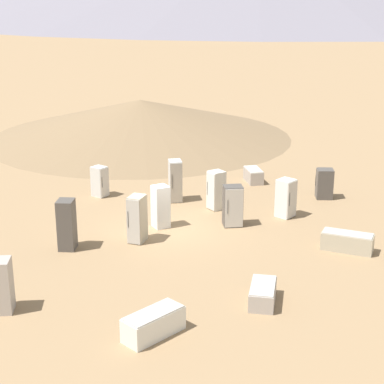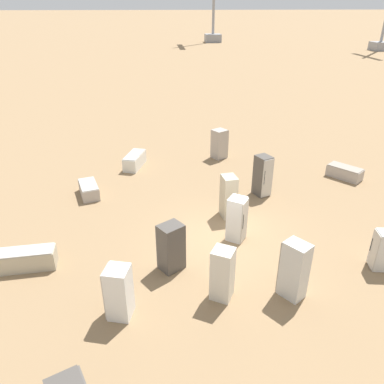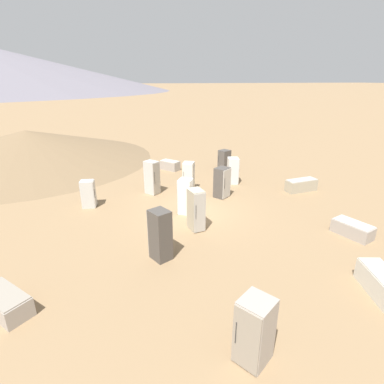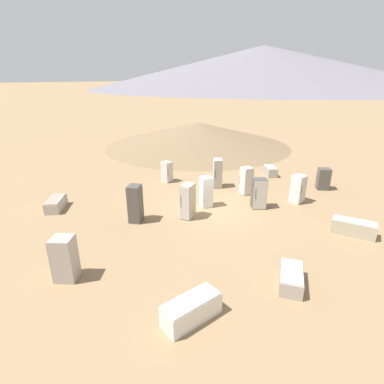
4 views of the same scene
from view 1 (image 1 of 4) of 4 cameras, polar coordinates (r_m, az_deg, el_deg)
ground_plane at (r=26.36m, az=-2.27°, el=-3.32°), size 1000.00×1000.00×0.00m
dirt_mound at (r=42.34m, az=-4.61°, el=6.53°), size 19.73×19.73×2.47m
discarded_fridge_0 at (r=30.54m, az=-8.20°, el=0.93°), size 0.66×0.76×1.44m
discarded_fridge_1 at (r=26.33m, az=-2.83°, el=-1.30°), size 0.86×0.87×1.77m
discarded_fridge_2 at (r=18.61m, az=-3.44°, el=-11.61°), size 2.00×1.27×0.75m
discarded_fridge_3 at (r=29.49m, az=-1.49°, el=1.00°), size 0.95×0.90×1.93m
discarded_fridge_4 at (r=24.83m, az=13.64°, el=-4.33°), size 0.84×1.95×0.72m
discarded_fridge_5 at (r=32.69m, az=5.48°, el=1.48°), size 1.54×1.42×0.69m
discarded_fridge_6 at (r=24.56m, az=-11.07°, el=-2.86°), size 0.93×0.85×1.94m
discarded_fridge_7 at (r=28.45m, az=2.17°, el=0.16°), size 0.86×0.85×1.75m
discarded_fridge_9 at (r=20.50m, az=6.31°, el=-8.98°), size 1.73×1.19×0.61m
discarded_fridge_11 at (r=27.79m, az=8.34°, el=-0.55°), size 0.83×0.83×1.66m
discarded_fridge_12 at (r=24.88m, az=-4.90°, el=-2.40°), size 0.85×0.66×1.86m
discarded_fridge_13 at (r=26.52m, az=3.64°, el=-1.24°), size 0.98×1.01×1.71m
discarded_fridge_14 at (r=30.57m, az=11.69°, el=0.72°), size 0.92×0.96×1.40m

